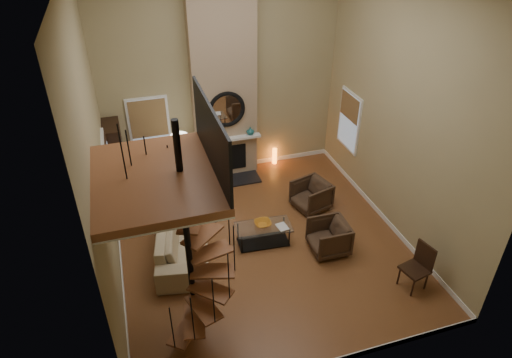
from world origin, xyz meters
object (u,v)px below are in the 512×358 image
object	(u,v)px
sofa	(183,235)
coffee_table	(263,233)
accent_lamp	(275,156)
side_chair	(419,265)
hutch	(117,162)
floor_lamp	(180,146)
armchair_near	(314,195)
armchair_far	(332,236)

from	to	relation	value
sofa	coffee_table	world-z (taller)	sofa
accent_lamp	side_chair	bearing A→B (deg)	-78.24
hutch	floor_lamp	bearing A→B (deg)	-18.46
armchair_near	floor_lamp	size ratio (longest dim) A/B	0.47
sofa	accent_lamp	xyz separation A→B (m)	(3.05, 2.83, -0.15)
sofa	coffee_table	distance (m)	1.73
armchair_near	coffee_table	size ratio (longest dim) A/B	0.65
armchair_near	side_chair	xyz separation A→B (m)	(0.87, -2.99, 0.17)
accent_lamp	side_chair	size ratio (longest dim) A/B	0.47
hutch	coffee_table	world-z (taller)	hutch
coffee_table	side_chair	bearing A→B (deg)	-40.26
floor_lamp	coffee_table	bearing A→B (deg)	-60.30
sofa	side_chair	world-z (taller)	side_chair
side_chair	armchair_far	bearing A→B (deg)	127.99
armchair_near	accent_lamp	xyz separation A→B (m)	(-0.22, 2.22, -0.10)
coffee_table	accent_lamp	size ratio (longest dim) A/B	2.72
floor_lamp	accent_lamp	bearing A→B (deg)	16.79
hutch	accent_lamp	world-z (taller)	hutch
sofa	armchair_near	xyz separation A→B (m)	(3.27, 0.61, -0.04)
sofa	armchair_far	xyz separation A→B (m)	(3.02, -0.94, -0.04)
floor_lamp	armchair_near	bearing A→B (deg)	-25.89
hutch	sofa	world-z (taller)	hutch
armchair_near	floor_lamp	world-z (taller)	floor_lamp
accent_lamp	side_chair	xyz separation A→B (m)	(1.08, -5.21, 0.28)
armchair_far	sofa	bearing A→B (deg)	-105.78
armchair_far	accent_lamp	distance (m)	3.78
floor_lamp	armchair_far	bearing A→B (deg)	-48.20
armchair_near	accent_lamp	distance (m)	2.23
sofa	side_chair	bearing A→B (deg)	-109.11
hutch	armchair_far	world-z (taller)	hutch
coffee_table	sofa	bearing A→B (deg)	169.59
armchair_near	accent_lamp	world-z (taller)	armchair_near
coffee_table	floor_lamp	distance (m)	2.91
armchair_far	accent_lamp	xyz separation A→B (m)	(0.04, 3.78, -0.10)
armchair_near	armchair_far	distance (m)	1.58
accent_lamp	coffee_table	bearing A→B (deg)	-113.34
armchair_far	accent_lamp	world-z (taller)	armchair_far
sofa	floor_lamp	world-z (taller)	floor_lamp
armchair_near	side_chair	distance (m)	3.12
sofa	armchair_far	distance (m)	3.16
hutch	accent_lamp	distance (m)	4.27
coffee_table	floor_lamp	xyz separation A→B (m)	(-1.33, 2.33, 1.13)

